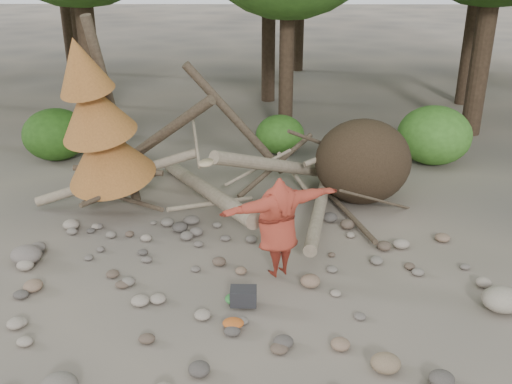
{
  "coord_description": "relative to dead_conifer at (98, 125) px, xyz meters",
  "views": [
    {
      "loc": [
        0.31,
        -8.03,
        5.41
      ],
      "look_at": [
        0.19,
        1.5,
        1.4
      ],
      "focal_mm": 40.0,
      "sensor_mm": 36.0,
      "label": 1
    }
  ],
  "objects": [
    {
      "name": "backpack",
      "position": [
        3.11,
        -3.45,
        -1.97
      ],
      "size": [
        0.44,
        0.29,
        0.29
      ],
      "primitive_type": "cube",
      "rotation": [
        0.0,
        0.0,
        -0.01
      ],
      "color": "black",
      "rests_on": "ground"
    },
    {
      "name": "ground",
      "position": [
        3.12,
        -3.37,
        -2.11
      ],
      "size": [
        120.0,
        120.0,
        0.0
      ],
      "primitive_type": "plane",
      "color": "#514C44",
      "rests_on": "ground"
    },
    {
      "name": "boulder_mid_right",
      "position": [
        7.33,
        -3.48,
        -1.92
      ],
      "size": [
        0.65,
        0.58,
        0.39
      ],
      "primitive_type": "ellipsoid",
      "color": "gray",
      "rests_on": "ground"
    },
    {
      "name": "cloth_orange",
      "position": [
        2.98,
        -4.06,
        -2.05
      ],
      "size": [
        0.34,
        0.28,
        0.12
      ],
      "primitive_type": "ellipsoid",
      "color": "#A24C1B",
      "rests_on": "ground"
    },
    {
      "name": "bush_right",
      "position": [
        8.12,
        3.63,
        -1.31
      ],
      "size": [
        2.0,
        2.0,
        1.6
      ],
      "primitive_type": "ellipsoid",
      "color": "#3E7A26",
      "rests_on": "ground"
    },
    {
      "name": "boulder_front_right",
      "position": [
        5.15,
        -4.98,
        -1.98
      ],
      "size": [
        0.43,
        0.38,
        0.26
      ],
      "primitive_type": "ellipsoid",
      "color": "#77624A",
      "rests_on": "ground"
    },
    {
      "name": "deadfall_pile",
      "position": [
        5.13,
        0.87,
        -1.16
      ],
      "size": [
        8.55,
        5.24,
        3.3
      ],
      "color": "#332619",
      "rests_on": "ground"
    },
    {
      "name": "frisbee_thrower",
      "position": [
        3.69,
        -2.49,
        -1.11
      ],
      "size": [
        2.56,
        1.62,
        1.98
      ],
      "color": "maroon",
      "rests_on": "ground"
    },
    {
      "name": "boulder_mid_left",
      "position": [
        -1.02,
        -2.05,
        -1.94
      ],
      "size": [
        0.58,
        0.52,
        0.35
      ],
      "primitive_type": "ellipsoid",
      "color": "#695F58",
      "rests_on": "ground"
    },
    {
      "name": "cloth_green",
      "position": [
        3.01,
        -3.41,
        -2.04
      ],
      "size": [
        0.4,
        0.34,
        0.15
      ],
      "primitive_type": "ellipsoid",
      "color": "#2C6E2F",
      "rests_on": "ground"
    },
    {
      "name": "dead_conifer",
      "position": [
        0.0,
        0.0,
        0.0
      ],
      "size": [
        2.06,
        2.16,
        4.35
      ],
      "color": "#4C3F30",
      "rests_on": "ground"
    },
    {
      "name": "bush_mid",
      "position": [
        3.92,
        4.43,
        -1.55
      ],
      "size": [
        1.4,
        1.4,
        1.12
      ],
      "primitive_type": "ellipsoid",
      "color": "#32671D",
      "rests_on": "ground"
    },
    {
      "name": "bush_left",
      "position": [
        -2.38,
        3.83,
        -1.39
      ],
      "size": [
        1.8,
        1.8,
        1.44
      ],
      "primitive_type": "ellipsoid",
      "color": "#265115",
      "rests_on": "ground"
    }
  ]
}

